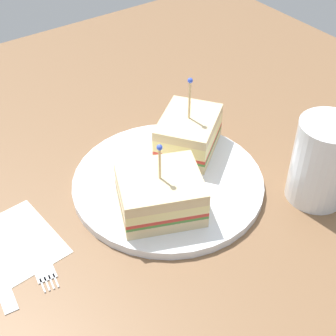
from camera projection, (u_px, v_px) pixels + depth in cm
name	position (u px, v px, depth cm)	size (l,w,h in cm)	color
ground_plane	(168.00, 191.00, 67.46)	(106.38, 106.38, 2.00)	brown
plate	(168.00, 183.00, 66.44)	(25.33, 25.33, 1.15)	white
sandwich_half_front	(188.00, 134.00, 69.34)	(12.05, 11.59, 11.48)	beige
sandwich_half_back	(160.00, 194.00, 60.28)	(12.41, 11.76, 10.00)	beige
drink_glass	(321.00, 166.00, 62.34)	(7.61, 7.61, 11.30)	silver
napkin	(11.00, 245.00, 58.84)	(11.35, 10.22, 0.15)	beige
fork	(40.00, 260.00, 57.06)	(2.88, 12.02, 0.35)	silver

